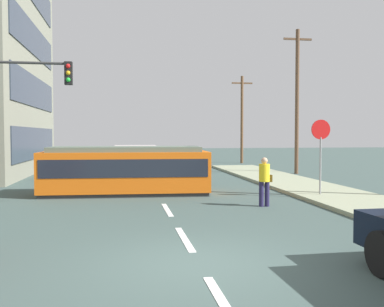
{
  "coord_description": "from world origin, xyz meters",
  "views": [
    {
      "loc": [
        -1.42,
        -7.98,
        2.44
      ],
      "look_at": [
        1.27,
        8.82,
        1.7
      ],
      "focal_mm": 40.75,
      "sensor_mm": 36.0,
      "label": 1
    }
  ],
  "objects_px": {
    "streetcar_tram": "(126,169)",
    "utility_pole_mid": "(297,99)",
    "pedestrian_crossing": "(264,179)",
    "city_bus": "(136,159)",
    "traffic_light_mast": "(25,101)",
    "utility_pole_far": "(242,118)",
    "stop_sign": "(321,141)"
  },
  "relations": [
    {
      "from": "streetcar_tram",
      "to": "utility_pole_mid",
      "type": "xyz_separation_m",
      "value": [
        10.61,
        7.69,
        3.65
      ]
    },
    {
      "from": "traffic_light_mast",
      "to": "utility_pole_far",
      "type": "bearing_deg",
      "value": 55.36
    },
    {
      "from": "traffic_light_mast",
      "to": "city_bus",
      "type": "bearing_deg",
      "value": 63.46
    },
    {
      "from": "stop_sign",
      "to": "traffic_light_mast",
      "type": "distance_m",
      "value": 11.13
    },
    {
      "from": "stop_sign",
      "to": "traffic_light_mast",
      "type": "relative_size",
      "value": 0.55
    },
    {
      "from": "streetcar_tram",
      "to": "pedestrian_crossing",
      "type": "distance_m",
      "value": 6.07
    },
    {
      "from": "pedestrian_crossing",
      "to": "utility_pole_mid",
      "type": "relative_size",
      "value": 0.19
    },
    {
      "from": "city_bus",
      "to": "traffic_light_mast",
      "type": "height_order",
      "value": "traffic_light_mast"
    },
    {
      "from": "pedestrian_crossing",
      "to": "stop_sign",
      "type": "relative_size",
      "value": 0.58
    },
    {
      "from": "pedestrian_crossing",
      "to": "utility_pole_mid",
      "type": "bearing_deg",
      "value": 62.77
    },
    {
      "from": "streetcar_tram",
      "to": "traffic_light_mast",
      "type": "height_order",
      "value": "traffic_light_mast"
    },
    {
      "from": "streetcar_tram",
      "to": "utility_pole_far",
      "type": "xyz_separation_m",
      "value": [
        10.02,
        18.21,
        2.9
      ]
    },
    {
      "from": "streetcar_tram",
      "to": "traffic_light_mast",
      "type": "distance_m",
      "value": 4.71
    },
    {
      "from": "pedestrian_crossing",
      "to": "city_bus",
      "type": "bearing_deg",
      "value": 109.95
    },
    {
      "from": "traffic_light_mast",
      "to": "pedestrian_crossing",
      "type": "bearing_deg",
      "value": -16.53
    },
    {
      "from": "streetcar_tram",
      "to": "utility_pole_far",
      "type": "distance_m",
      "value": 20.99
    },
    {
      "from": "streetcar_tram",
      "to": "city_bus",
      "type": "xyz_separation_m",
      "value": [
        0.65,
        7.0,
        0.02
      ]
    },
    {
      "from": "city_bus",
      "to": "traffic_light_mast",
      "type": "relative_size",
      "value": 1.05
    },
    {
      "from": "city_bus",
      "to": "utility_pole_far",
      "type": "height_order",
      "value": "utility_pole_far"
    },
    {
      "from": "pedestrian_crossing",
      "to": "streetcar_tram",
      "type": "bearing_deg",
      "value": 139.57
    },
    {
      "from": "pedestrian_crossing",
      "to": "traffic_light_mast",
      "type": "bearing_deg",
      "value": 163.47
    },
    {
      "from": "city_bus",
      "to": "traffic_light_mast",
      "type": "distance_m",
      "value": 9.86
    },
    {
      "from": "streetcar_tram",
      "to": "stop_sign",
      "type": "height_order",
      "value": "stop_sign"
    },
    {
      "from": "city_bus",
      "to": "stop_sign",
      "type": "xyz_separation_m",
      "value": [
        6.75,
        -9.34,
        1.17
      ]
    },
    {
      "from": "utility_pole_mid",
      "to": "utility_pole_far",
      "type": "xyz_separation_m",
      "value": [
        -0.59,
        10.52,
        -0.75
      ]
    },
    {
      "from": "traffic_light_mast",
      "to": "utility_pole_mid",
      "type": "relative_size",
      "value": 0.59
    },
    {
      "from": "pedestrian_crossing",
      "to": "utility_pole_far",
      "type": "height_order",
      "value": "utility_pole_far"
    },
    {
      "from": "traffic_light_mast",
      "to": "utility_pole_mid",
      "type": "distance_m",
      "value": 16.95
    },
    {
      "from": "stop_sign",
      "to": "utility_pole_far",
      "type": "xyz_separation_m",
      "value": [
        2.62,
        20.55,
        1.71
      ]
    },
    {
      "from": "streetcar_tram",
      "to": "stop_sign",
      "type": "bearing_deg",
      "value": -17.55
    },
    {
      "from": "utility_pole_far",
      "to": "city_bus",
      "type": "bearing_deg",
      "value": -129.9
    },
    {
      "from": "city_bus",
      "to": "utility_pole_mid",
      "type": "bearing_deg",
      "value": 3.94
    }
  ]
}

